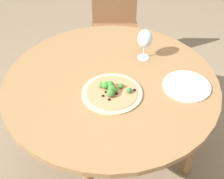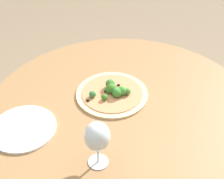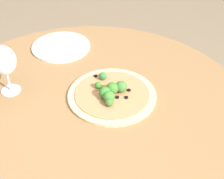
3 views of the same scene
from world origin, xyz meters
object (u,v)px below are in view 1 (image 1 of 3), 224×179
object	(u,v)px
pizza	(112,92)
plate_near	(187,86)
chair	(114,28)
wine_glass	(145,39)

from	to	relation	value
pizza	plate_near	world-z (taller)	pizza
chair	plate_near	world-z (taller)	chair
pizza	chair	bearing A→B (deg)	-34.63
plate_near	chair	bearing A→B (deg)	-13.83
wine_glass	chair	bearing A→B (deg)	-21.54
chair	pizza	bearing A→B (deg)	-89.53
chair	pizza	world-z (taller)	chair
wine_glass	plate_near	distance (m)	0.36
pizza	wine_glass	world-z (taller)	wine_glass
pizza	wine_glass	size ratio (longest dim) A/B	1.69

